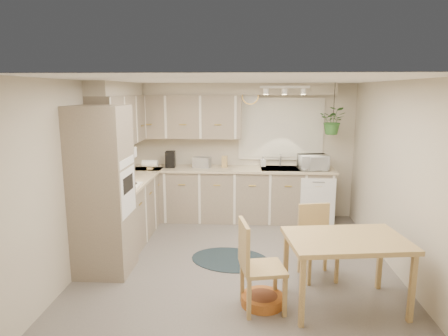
{
  "coord_description": "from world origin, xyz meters",
  "views": [
    {
      "loc": [
        0.11,
        -5.06,
        2.27
      ],
      "look_at": [
        -0.22,
        0.55,
        1.18
      ],
      "focal_mm": 32.0,
      "sensor_mm": 36.0,
      "label": 1
    }
  ],
  "objects_px": {
    "chair_back": "(319,243)",
    "braided_rug": "(230,259)",
    "dining_table": "(345,272)",
    "microwave": "(313,161)",
    "pet_bed": "(262,300)",
    "chair_left": "(263,266)"
  },
  "relations": [
    {
      "from": "chair_back",
      "to": "braided_rug",
      "type": "height_order",
      "value": "chair_back"
    },
    {
      "from": "dining_table",
      "to": "microwave",
      "type": "height_order",
      "value": "microwave"
    },
    {
      "from": "braided_rug",
      "to": "dining_table",
      "type": "bearing_deg",
      "value": -41.39
    },
    {
      "from": "braided_rug",
      "to": "pet_bed",
      "type": "distance_m",
      "value": 1.21
    },
    {
      "from": "pet_bed",
      "to": "microwave",
      "type": "xyz_separation_m",
      "value": [
        0.94,
        2.79,
        1.05
      ]
    },
    {
      "from": "dining_table",
      "to": "braided_rug",
      "type": "relative_size",
      "value": 1.13
    },
    {
      "from": "dining_table",
      "to": "chair_left",
      "type": "relative_size",
      "value": 1.26
    },
    {
      "from": "chair_back",
      "to": "pet_bed",
      "type": "bearing_deg",
      "value": 32.16
    },
    {
      "from": "dining_table",
      "to": "pet_bed",
      "type": "xyz_separation_m",
      "value": [
        -0.86,
        -0.03,
        -0.33
      ]
    },
    {
      "from": "chair_back",
      "to": "microwave",
      "type": "height_order",
      "value": "microwave"
    },
    {
      "from": "pet_bed",
      "to": "chair_back",
      "type": "bearing_deg",
      "value": 44.3
    },
    {
      "from": "dining_table",
      "to": "braided_rug",
      "type": "xyz_separation_m",
      "value": [
        -1.26,
        1.11,
        -0.38
      ]
    },
    {
      "from": "chair_left",
      "to": "braided_rug",
      "type": "xyz_separation_m",
      "value": [
        -0.39,
        1.21,
        -0.48
      ]
    },
    {
      "from": "pet_bed",
      "to": "microwave",
      "type": "relative_size",
      "value": 0.97
    },
    {
      "from": "chair_left",
      "to": "chair_back",
      "type": "height_order",
      "value": "chair_left"
    },
    {
      "from": "chair_left",
      "to": "pet_bed",
      "type": "relative_size",
      "value": 2.09
    },
    {
      "from": "braided_rug",
      "to": "pet_bed",
      "type": "xyz_separation_m",
      "value": [
        0.4,
        -1.14,
        0.05
      ]
    },
    {
      "from": "dining_table",
      "to": "microwave",
      "type": "relative_size",
      "value": 2.55
    },
    {
      "from": "dining_table",
      "to": "braided_rug",
      "type": "height_order",
      "value": "dining_table"
    },
    {
      "from": "chair_back",
      "to": "braided_rug",
      "type": "relative_size",
      "value": 0.82
    },
    {
      "from": "chair_back",
      "to": "microwave",
      "type": "xyz_separation_m",
      "value": [
        0.24,
        2.11,
        0.66
      ]
    },
    {
      "from": "chair_left",
      "to": "chair_back",
      "type": "bearing_deg",
      "value": 125.67
    }
  ]
}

